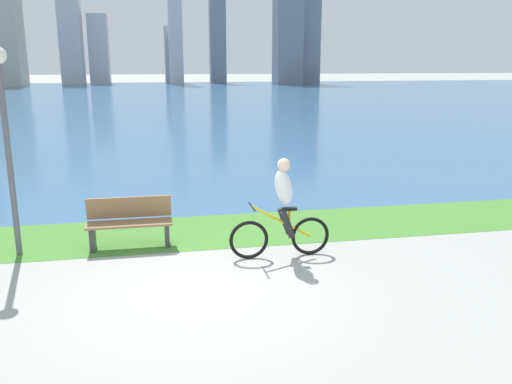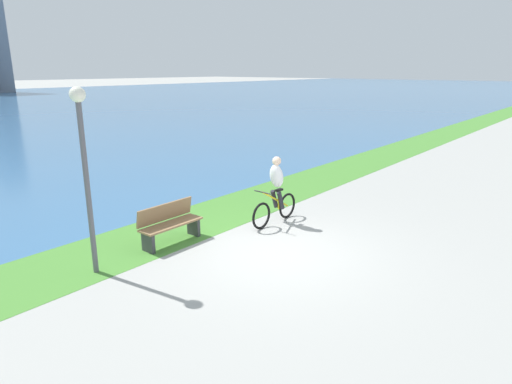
{
  "view_description": "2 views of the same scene",
  "coord_description": "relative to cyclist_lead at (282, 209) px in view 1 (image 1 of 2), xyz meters",
  "views": [
    {
      "loc": [
        -0.61,
        -7.22,
        3.24
      ],
      "look_at": [
        1.11,
        1.49,
        1.07
      ],
      "focal_mm": 37.24,
      "sensor_mm": 36.0,
      "label": 1
    },
    {
      "loc": [
        -6.99,
        -5.23,
        3.78
      ],
      "look_at": [
        1.19,
        1.53,
        0.8
      ],
      "focal_mm": 30.96,
      "sensor_mm": 36.0,
      "label": 2
    }
  ],
  "objects": [
    {
      "name": "city_skyline_far_shore",
      "position": [
        -9.4,
        75.81,
        7.23
      ],
      "size": [
        52.94,
        12.61,
        23.6
      ],
      "color": "#ADA899",
      "rests_on": "ground"
    },
    {
      "name": "bench_near_path",
      "position": [
        -2.56,
        1.03,
        -0.39
      ],
      "size": [
        1.5,
        0.47,
        0.9
      ],
      "color": "olive",
      "rests_on": "ground"
    },
    {
      "name": "bay_water_surface",
      "position": [
        -1.49,
        43.63,
        -0.84
      ],
      "size": [
        300.0,
        81.81,
        0.0
      ],
      "primitive_type": "cube",
      "color": "#386693",
      "rests_on": "ground"
    },
    {
      "name": "cyclist_lead",
      "position": [
        0.0,
        0.0,
        0.0
      ],
      "size": [
        1.74,
        0.52,
        1.71
      ],
      "color": "black",
      "rests_on": "ground"
    },
    {
      "name": "ground_plane",
      "position": [
        -1.49,
        -1.13,
        -0.84
      ],
      "size": [
        300.0,
        300.0,
        0.0
      ],
      "primitive_type": "plane",
      "color": "#9E9E99"
    },
    {
      "name": "lamppost_tall",
      "position": [
        -4.45,
        0.98,
        1.48
      ],
      "size": [
        0.28,
        0.28,
        3.49
      ],
      "color": "#595960",
      "rests_on": "ground"
    },
    {
      "name": "grass_strip_bayside",
      "position": [
        -1.49,
        1.64,
        -0.84
      ],
      "size": [
        120.0,
        2.18,
        0.01
      ],
      "primitive_type": "cube",
      "color": "#478433",
      "rests_on": "ground"
    }
  ]
}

